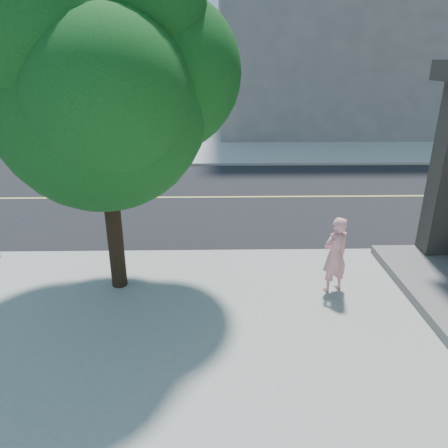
{
  "coord_description": "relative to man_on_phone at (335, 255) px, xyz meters",
  "views": [
    {
      "loc": [
        4.72,
        -9.22,
        4.44
      ],
      "look_at": [
        4.87,
        -1.28,
        1.3
      ],
      "focal_mm": 33.66,
      "sensor_mm": 36.0,
      "label": 1
    }
  ],
  "objects": [
    {
      "name": "man_on_phone",
      "position": [
        0.0,
        0.0,
        0.0
      ],
      "size": [
        0.67,
        0.57,
        1.55
      ],
      "primitive_type": "imported",
      "rotation": [
        0.0,
        0.0,
        3.58
      ],
      "color": "pink",
      "rests_on": "sidewalk_se"
    },
    {
      "name": "ground",
      "position": [
        -7.01,
        1.92,
        -0.9
      ],
      "size": [
        140.0,
        140.0,
        0.0
      ],
      "primitive_type": "plane",
      "color": "black",
      "rests_on": "ground"
    },
    {
      "name": "street_tree",
      "position": [
        -4.18,
        0.3,
        3.23
      ],
      "size": [
        4.68,
        4.25,
        6.21
      ],
      "rotation": [
        0.0,
        0.0,
        0.39
      ],
      "color": "black",
      "rests_on": "sidewalk_se"
    },
    {
      "name": "sidewalk_ne",
      "position": [
        6.49,
        23.42,
        -0.84
      ],
      "size": [
        29.0,
        25.0,
        0.12
      ],
      "primitive_type": "cube",
      "color": "#9B9B93",
      "rests_on": "ground"
    },
    {
      "name": "road_ew",
      "position": [
        -7.01,
        6.42,
        -0.89
      ],
      "size": [
        140.0,
        9.0,
        0.01
      ],
      "primitive_type": "cube",
      "color": "black",
      "rests_on": "ground"
    },
    {
      "name": "filler_ne",
      "position": [
        6.99,
        23.92,
        6.22
      ],
      "size": [
        18.0,
        16.0,
        14.0
      ],
      "primitive_type": "cube",
      "color": "slate",
      "rests_on": "sidewalk_ne"
    }
  ]
}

